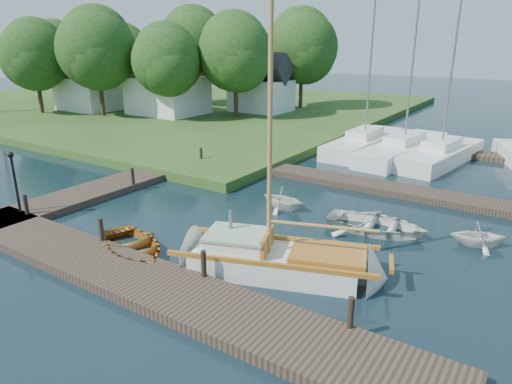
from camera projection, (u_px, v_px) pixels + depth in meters
The scene contains 31 objects.
ground at pixel (256, 221), 18.08m from camera, with size 160.00×160.00×0.00m, color black.
near_dock at pixel (142, 280), 13.28m from camera, with size 18.00×2.20×0.30m, color #2A241A.
left_dock at pixel (150, 174), 23.80m from camera, with size 2.20×18.00×0.30m, color #2A241A.
far_dock at pixel (364, 184), 22.12m from camera, with size 14.00×1.60×0.30m, color #2A241A.
shore at pixel (154, 103), 50.06m from camera, with size 50.00×40.00×0.50m, color #30491A.
mooring_post_0 at pixel (26, 204), 17.83m from camera, with size 0.16×0.16×0.80m, color black.
mooring_post_1 at pixel (101, 229), 15.47m from camera, with size 0.16×0.16×0.80m, color black.
mooring_post_2 at pixel (204, 263), 13.12m from camera, with size 0.16×0.16×0.80m, color black.
mooring_post_3 at pixel (351, 312), 10.76m from camera, with size 0.16×0.16×0.80m, color black.
mooring_post_4 at pixel (133, 176), 21.52m from camera, with size 0.16×0.16×0.80m, color black.
mooring_post_5 at pixel (201, 155), 25.47m from camera, with size 0.16×0.16×0.80m, color black.
lamp_post at pixel (14, 174), 17.72m from camera, with size 0.24×0.24×2.44m.
sailboat at pixel (280, 263), 13.93m from camera, with size 7.40×4.21×9.83m.
dinghy at pixel (132, 243), 15.22m from camera, with size 2.47×3.46×0.72m, color #8E5913.
tender_b at pixel (284, 197), 19.18m from camera, with size 1.74×2.01×1.06m, color silver.
tender_c at pixel (376, 222), 16.94m from camera, with size 2.66×3.72×0.77m, color silver.
tender_d at pixel (480, 233), 15.73m from camera, with size 1.61×1.86×0.98m, color silver.
marina_boat_0 at pixel (364, 141), 29.45m from camera, with size 2.45×8.89×11.80m.
marina_boat_1 at pixel (404, 147), 27.83m from camera, with size 3.24×9.70×11.31m.
marina_boat_2 at pixel (441, 153), 26.39m from camera, with size 3.42×8.40×10.84m.
house_a at pixel (167, 86), 40.26m from camera, with size 6.30×5.00×6.29m.
house_b at pixel (91, 85), 42.93m from camera, with size 5.77×4.50×5.79m.
house_c at pixel (261, 88), 41.98m from camera, with size 5.25×4.00×5.28m.
tree_0 at pixel (34, 55), 39.98m from camera, with size 6.12×6.07×8.28m.
tree_1 at pixel (97, 49), 38.24m from camera, with size 6.70×6.70×9.20m.
tree_2 at pixel (167, 60), 36.95m from camera, with size 5.83×5.75×7.82m.
tree_3 at pixel (236, 53), 37.84m from camera, with size 6.41×6.38×8.74m.
tree_4 at pixel (194, 45), 45.01m from camera, with size 7.01×7.01×9.66m.
tree_5 at pixel (124, 54), 47.92m from camera, with size 6.00×5.94×8.10m.
tree_6 at pixel (55, 52), 47.83m from camera, with size 6.24×6.20×8.46m.
tree_7 at pixel (302, 47), 42.99m from camera, with size 6.83×6.83×9.38m.
Camera 1 is at (9.27, -13.99, 6.81)m, focal length 32.00 mm.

